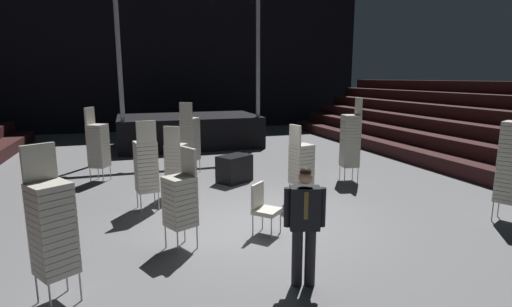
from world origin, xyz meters
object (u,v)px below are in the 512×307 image
(chair_stack_aisle_left, at_px, (98,145))
(loose_chair_near_man, at_px, (263,206))
(chair_stack_mid_left, at_px, (301,163))
(chair_stack_rear_left, at_px, (190,138))
(chair_stack_front_right, at_px, (146,165))
(chair_stack_mid_right, at_px, (180,199))
(chair_stack_mid_centre, at_px, (176,160))
(chair_stack_front_left, at_px, (52,227))
(stage_riser, at_px, (189,129))
(man_with_tie, at_px, (305,220))
(chair_stack_rear_right, at_px, (350,140))
(equipment_road_case, at_px, (234,169))

(chair_stack_aisle_left, bearing_deg, loose_chair_near_man, 61.00)
(chair_stack_mid_left, xyz_separation_m, chair_stack_rear_left, (-2.04, 3.45, 0.17))
(chair_stack_front_right, height_order, chair_stack_mid_left, chair_stack_front_right)
(chair_stack_mid_right, bearing_deg, chair_stack_mid_centre, -30.75)
(chair_stack_front_left, bearing_deg, chair_stack_aisle_left, -123.89)
(chair_stack_front_left, bearing_deg, chair_stack_rear_left, -145.35)
(stage_riser, relative_size, man_with_tie, 3.60)
(chair_stack_front_left, relative_size, chair_stack_front_right, 1.04)
(chair_stack_mid_left, xyz_separation_m, chair_stack_rear_right, (2.03, 1.21, 0.25))
(chair_stack_front_right, xyz_separation_m, loose_chair_near_man, (1.96, -2.09, -0.45))
(chair_stack_rear_left, xyz_separation_m, loose_chair_near_man, (0.55, -5.08, -0.53))
(man_with_tie, height_order, chair_stack_aisle_left, chair_stack_aisle_left)
(chair_stack_mid_right, distance_m, equipment_road_case, 4.38)
(chair_stack_mid_centre, distance_m, chair_stack_rear_left, 2.14)
(man_with_tie, distance_m, equipment_road_case, 5.69)
(equipment_road_case, bearing_deg, chair_stack_front_left, -126.17)
(chair_stack_front_right, height_order, chair_stack_aisle_left, chair_stack_aisle_left)
(chair_stack_mid_centre, bearing_deg, chair_stack_aisle_left, 168.34)
(chair_stack_mid_left, bearing_deg, equipment_road_case, -164.49)
(chair_stack_rear_left, height_order, chair_stack_rear_right, chair_stack_rear_right)
(chair_stack_front_left, bearing_deg, chair_stack_mid_left, 179.51)
(man_with_tie, distance_m, chair_stack_aisle_left, 7.51)
(man_with_tie, relative_size, chair_stack_rear_left, 0.79)
(equipment_road_case, bearing_deg, chair_stack_aisle_left, 160.70)
(equipment_road_case, bearing_deg, chair_stack_mid_left, -63.04)
(chair_stack_mid_left, bearing_deg, chair_stack_rear_left, -160.78)
(chair_stack_front_left, distance_m, chair_stack_rear_right, 7.95)
(man_with_tie, xyz_separation_m, equipment_road_case, (0.52, 5.63, -0.58))
(chair_stack_front_right, relative_size, loose_chair_near_man, 2.08)
(chair_stack_aisle_left, height_order, loose_chair_near_man, chair_stack_aisle_left)
(equipment_road_case, bearing_deg, chair_stack_rear_right, -15.63)
(chair_stack_rear_left, distance_m, chair_stack_rear_right, 4.65)
(chair_stack_front_left, xyz_separation_m, loose_chair_near_man, (3.25, 1.33, -0.49))
(chair_stack_aisle_left, bearing_deg, chair_stack_mid_centre, 74.02)
(chair_stack_mid_right, xyz_separation_m, loose_chair_near_man, (1.52, 0.17, -0.33))
(equipment_road_case, bearing_deg, chair_stack_mid_centre, -158.48)
(chair_stack_rear_left, bearing_deg, chair_stack_mid_left, -20.23)
(man_with_tie, height_order, chair_stack_front_right, chair_stack_front_right)
(chair_stack_mid_centre, bearing_deg, loose_chair_near_man, -35.23)
(equipment_road_case, bearing_deg, chair_stack_rear_left, 125.76)
(man_with_tie, xyz_separation_m, loose_chair_near_man, (0.08, 1.92, -0.42))
(loose_chair_near_man, bearing_deg, chair_stack_mid_left, -175.69)
(chair_stack_mid_left, relative_size, chair_stack_rear_right, 0.78)
(stage_riser, distance_m, loose_chair_near_man, 9.94)
(chair_stack_front_right, bearing_deg, chair_stack_aisle_left, 102.26)
(chair_stack_mid_left, distance_m, chair_stack_aisle_left, 5.66)
(man_with_tie, height_order, chair_stack_front_left, chair_stack_front_left)
(chair_stack_front_left, relative_size, chair_stack_rear_left, 0.96)
(chair_stack_mid_centre, distance_m, chair_stack_aisle_left, 2.68)
(chair_stack_front_right, height_order, loose_chair_near_man, chair_stack_front_right)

